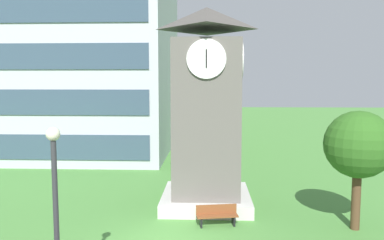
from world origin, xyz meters
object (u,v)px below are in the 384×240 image
object	(u,v)px
street_lamp	(55,198)
tree_near_tower	(358,145)
clock_tower	(206,119)
park_bench	(217,215)

from	to	relation	value
street_lamp	tree_near_tower	size ratio (longest dim) A/B	1.01
street_lamp	clock_tower	bearing A→B (deg)	67.59
street_lamp	tree_near_tower	distance (m)	12.04
tree_near_tower	street_lamp	bearing A→B (deg)	-147.86
clock_tower	street_lamp	world-z (taller)	clock_tower
park_bench	tree_near_tower	xyz separation A→B (m)	(5.85, -0.15, 3.14)
clock_tower	tree_near_tower	world-z (taller)	clock_tower
park_bench	tree_near_tower	distance (m)	6.64
tree_near_tower	park_bench	bearing A→B (deg)	178.49
clock_tower	tree_near_tower	distance (m)	7.03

